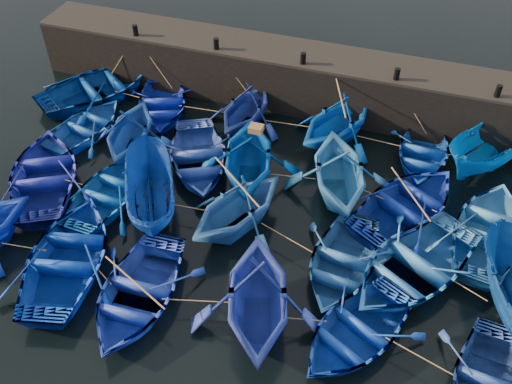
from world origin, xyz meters
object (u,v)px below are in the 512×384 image
(boat_13, at_px, (45,174))
(wooden_crate, at_px, (256,129))
(boat_8, at_px, (197,157))
(boat_0, at_px, (98,87))

(boat_13, height_order, wooden_crate, wooden_crate)
(boat_13, bearing_deg, boat_8, -179.70)
(boat_8, xyz_separation_m, boat_13, (-5.26, -2.95, 0.06))
(boat_8, height_order, wooden_crate, wooden_crate)
(boat_13, relative_size, wooden_crate, 10.60)
(boat_0, distance_m, wooden_crate, 9.79)
(boat_13, bearing_deg, wooden_crate, 171.01)
(boat_0, distance_m, boat_13, 6.27)
(boat_0, xyz_separation_m, wooden_crate, (8.98, -3.31, 2.04))
(wooden_crate, bearing_deg, boat_8, 177.70)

